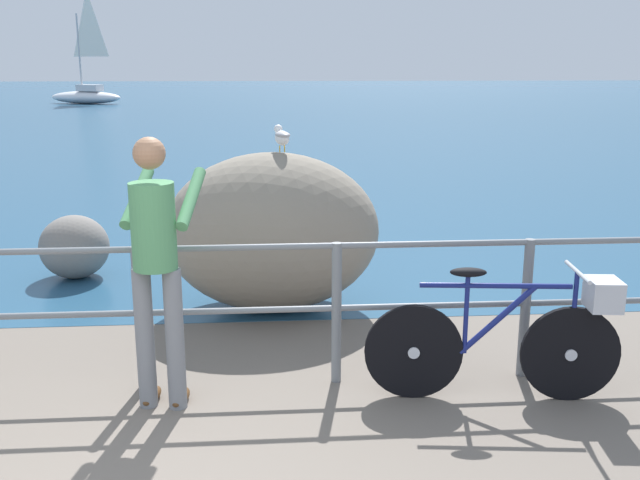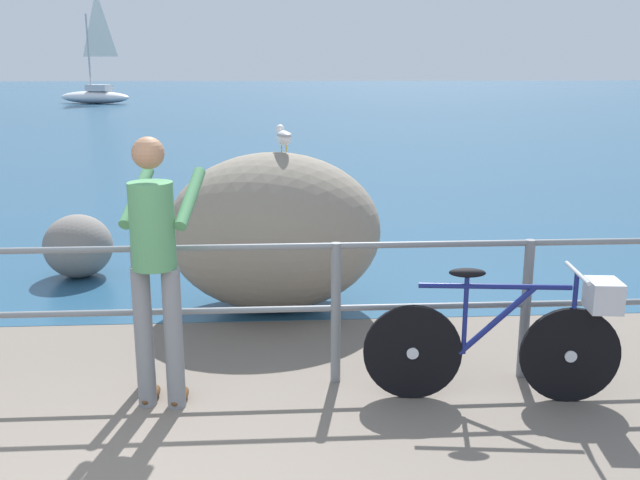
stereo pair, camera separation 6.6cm
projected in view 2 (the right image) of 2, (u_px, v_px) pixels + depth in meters
The scene contains 9 objects.
ground_plane at pixel (245, 137), 22.41m from camera, with size 120.00×120.00×0.10m, color #6B6056.
sea_surface at pixel (261, 96), 49.81m from camera, with size 120.00×90.00×0.01m, color navy.
promenade_railing at pixel (138, 300), 4.86m from camera, with size 8.21×0.07×1.02m.
bicycle at pixel (515, 335), 4.70m from camera, with size 1.69×0.48×0.92m.
person_at_railing at pixel (155, 261), 4.51m from camera, with size 0.52×0.67×1.78m.
breakwater_boulder_main at pixel (274, 232), 6.45m from camera, with size 1.94×1.32×1.45m.
breakwater_boulder_left at pixel (78, 246), 7.51m from camera, with size 0.72×0.69×0.67m.
seagull at pixel (284, 136), 6.27m from camera, with size 0.18×0.34×0.23m.
sailboat at pixel (95, 91), 40.28m from camera, with size 4.58×2.77×6.16m.
Camera 2 is at (0.95, -2.63, 2.21)m, focal length 39.93 mm.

